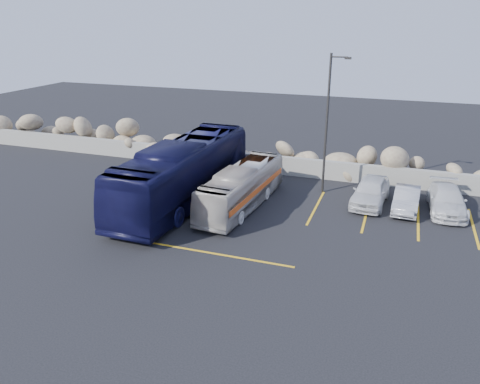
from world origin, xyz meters
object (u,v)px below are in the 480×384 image
(tour_coach, at_px, (184,172))
(car_a, at_px, (370,191))
(vintage_bus, at_px, (242,187))
(lamppost, at_px, (328,121))
(car_b, at_px, (406,199))
(car_c, at_px, (447,200))

(tour_coach, xyz_separation_m, car_a, (9.96, 3.02, -0.98))
(vintage_bus, xyz_separation_m, car_a, (6.60, 2.80, -0.40))
(lamppost, relative_size, car_b, 2.16)
(car_b, bearing_deg, vintage_bus, -160.62)
(car_a, xyz_separation_m, car_c, (3.97, 0.25, -0.10))
(vintage_bus, height_order, car_c, vintage_bus)
(vintage_bus, height_order, car_a, vintage_bus)
(vintage_bus, distance_m, car_a, 7.18)
(lamppost, xyz_separation_m, car_a, (2.76, -0.96, -3.56))
(lamppost, relative_size, car_a, 1.84)
(car_a, xyz_separation_m, car_b, (1.92, -0.26, -0.13))
(lamppost, distance_m, car_c, 7.69)
(car_a, relative_size, car_c, 0.98)
(car_c, bearing_deg, tour_coach, -170.21)
(tour_coach, height_order, car_c, tour_coach)
(car_b, bearing_deg, tour_coach, -164.11)
(car_a, relative_size, car_b, 1.17)
(car_b, bearing_deg, car_c, 16.85)
(tour_coach, xyz_separation_m, car_b, (11.88, 2.76, -1.11))
(lamppost, bearing_deg, tour_coach, -151.08)
(car_b, relative_size, car_c, 0.84)
(vintage_bus, bearing_deg, lamppost, 48.64)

